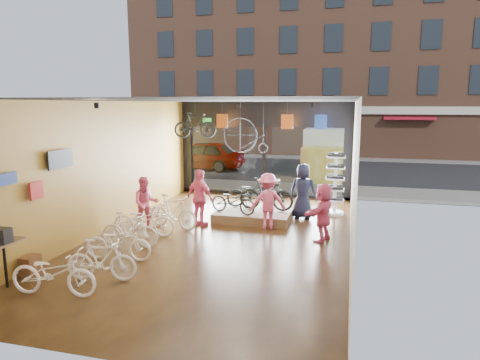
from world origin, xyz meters
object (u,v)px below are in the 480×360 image
(customer_5, at_px, (323,212))
(display_bike_right, at_px, (252,192))
(customer_3, at_px, (268,201))
(penny_farthing, at_px, (247,136))
(floor_bike_5, at_px, (173,212))
(display_bike_left, at_px, (233,201))
(floor_bike_4, at_px, (144,220))
(sunglasses_rack, at_px, (335,184))
(hung_bike, at_px, (195,125))
(floor_bike_1, at_px, (101,260))
(display_platform, at_px, (254,215))
(customer_4, at_px, (303,191))
(street_car, at_px, (202,155))
(display_bike_mid, at_px, (266,194))
(floor_bike_3, at_px, (130,230))
(box_truck, at_px, (326,153))
(floor_bike_0, at_px, (54,273))
(floor_bike_2, at_px, (118,243))
(customer_1, at_px, (146,203))
(customer_2, at_px, (200,198))

(customer_5, bearing_deg, display_bike_right, -113.32)
(customer_3, distance_m, penny_farthing, 4.16)
(floor_bike_5, distance_m, display_bike_left, 1.94)
(floor_bike_4, relative_size, sunglasses_rack, 0.84)
(customer_5, distance_m, hung_bike, 6.63)
(floor_bike_1, bearing_deg, display_bike_left, -26.49)
(display_bike_left, bearing_deg, display_platform, -31.44)
(display_bike_right, xyz_separation_m, customer_4, (1.72, -0.12, 0.15))
(customer_3, xyz_separation_m, customer_5, (1.67, -0.73, -0.04))
(floor_bike_5, xyz_separation_m, customer_3, (2.78, 0.68, 0.33))
(display_platform, bearing_deg, street_car, 118.22)
(penny_farthing, bearing_deg, display_bike_mid, -63.39)
(display_bike_left, bearing_deg, floor_bike_3, 161.30)
(box_truck, distance_m, floor_bike_1, 14.97)
(floor_bike_0, bearing_deg, sunglasses_rack, -39.45)
(display_bike_right, xyz_separation_m, hung_bike, (-2.54, 1.41, 2.17))
(floor_bike_5, relative_size, customer_5, 1.07)
(floor_bike_2, relative_size, customer_3, 0.98)
(floor_bike_2, xyz_separation_m, display_bike_mid, (2.72, 4.54, 0.40))
(box_truck, bearing_deg, display_platform, -101.23)
(floor_bike_0, distance_m, display_bike_left, 6.27)
(street_car, relative_size, box_truck, 0.76)
(box_truck, distance_m, customer_5, 10.55)
(display_bike_right, bearing_deg, floor_bike_1, 136.38)
(display_bike_mid, xyz_separation_m, customer_4, (1.14, 0.39, 0.07))
(display_bike_left, relative_size, customer_4, 0.86)
(floor_bike_0, height_order, customer_1, customer_1)
(floor_bike_2, height_order, penny_farthing, penny_farthing)
(floor_bike_4, height_order, customer_4, customer_4)
(display_bike_mid, relative_size, customer_2, 1.01)
(floor_bike_5, height_order, display_bike_mid, display_bike_mid)
(customer_1, bearing_deg, sunglasses_rack, -1.92)
(street_car, distance_m, floor_bike_1, 15.79)
(floor_bike_5, relative_size, display_bike_right, 0.98)
(hung_bike, bearing_deg, floor_bike_3, 165.91)
(floor_bike_3, bearing_deg, customer_3, -54.41)
(display_bike_right, xyz_separation_m, penny_farthing, (-0.64, 1.93, 1.74))
(floor_bike_0, height_order, customer_4, customer_4)
(floor_bike_5, distance_m, customer_3, 2.88)
(box_truck, height_order, sunglasses_rack, box_truck)
(customer_2, distance_m, customer_4, 3.39)
(street_car, height_order, customer_4, customer_4)
(display_platform, relative_size, display_bike_right, 1.37)
(floor_bike_2, xyz_separation_m, customer_5, (4.65, 2.74, 0.37))
(box_truck, xyz_separation_m, display_bike_mid, (-1.39, -8.72, -0.41))
(sunglasses_rack, bearing_deg, customer_4, -126.52)
(street_car, relative_size, floor_bike_0, 2.73)
(customer_5, xyz_separation_m, hung_bike, (-5.05, 3.73, 2.12))
(floor_bike_4, distance_m, display_bike_left, 2.90)
(floor_bike_3, height_order, hung_bike, hung_bike)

